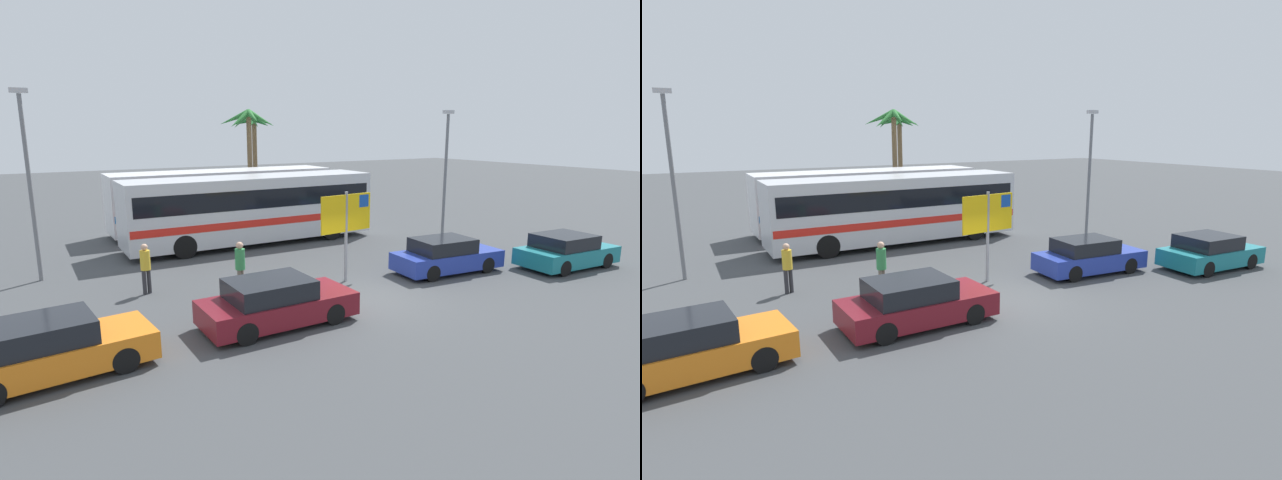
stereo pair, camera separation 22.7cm
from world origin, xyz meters
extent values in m
plane|color=#424447|center=(0.00, 0.00, 0.00)|extent=(120.00, 120.00, 0.00)
cube|color=silver|center=(0.09, 9.40, 1.73)|extent=(11.67, 2.69, 2.90)
cube|color=black|center=(0.09, 9.40, 2.28)|extent=(11.20, 2.71, 0.84)
cube|color=red|center=(0.09, 9.40, 1.22)|extent=(11.55, 2.71, 0.32)
cylinder|color=black|center=(3.71, 10.61, 0.50)|extent=(1.00, 0.28, 1.00)
cylinder|color=black|center=(3.71, 8.18, 0.50)|extent=(1.00, 0.28, 1.00)
cylinder|color=black|center=(-3.53, 10.61, 0.50)|extent=(1.00, 0.28, 1.00)
cylinder|color=black|center=(-3.53, 8.18, 0.50)|extent=(1.00, 0.28, 1.00)
cube|color=white|center=(0.18, 13.37, 1.73)|extent=(11.67, 2.69, 2.90)
cube|color=black|center=(0.18, 13.37, 2.28)|extent=(11.20, 2.71, 0.84)
cube|color=#1E70B7|center=(0.18, 13.37, 1.22)|extent=(11.55, 2.71, 0.32)
cylinder|color=black|center=(3.80, 14.59, 0.50)|extent=(1.00, 0.28, 1.00)
cylinder|color=black|center=(3.80, 12.16, 0.50)|extent=(1.00, 0.28, 1.00)
cylinder|color=black|center=(-3.44, 14.59, 0.50)|extent=(1.00, 0.28, 1.00)
cylinder|color=black|center=(-3.44, 12.16, 0.50)|extent=(1.00, 0.28, 1.00)
cylinder|color=gray|center=(0.46, 2.05, 1.60)|extent=(0.11, 0.11, 3.20)
cube|color=yellow|center=(0.46, 2.05, 2.45)|extent=(2.19, 0.33, 1.30)
cube|color=#1447A8|center=(1.25, 2.14, 2.82)|extent=(0.45, 0.12, 0.44)
cube|color=orange|center=(-8.93, -0.59, 0.48)|extent=(4.26, 2.09, 0.64)
cube|color=black|center=(-9.18, -0.61, 1.06)|extent=(2.28, 1.77, 0.52)
cylinder|color=black|center=(-7.73, 0.31, 0.30)|extent=(0.61, 0.21, 0.60)
cylinder|color=black|center=(-7.59, -1.25, 0.30)|extent=(0.61, 0.21, 0.60)
cube|color=#23389E|center=(4.41, 1.06, 0.48)|extent=(4.27, 2.04, 0.64)
cube|color=black|center=(4.16, 1.08, 1.06)|extent=(2.28, 1.73, 0.52)
cylinder|color=black|center=(5.75, 1.72, 0.30)|extent=(0.61, 0.21, 0.60)
cylinder|color=black|center=(5.62, 0.18, 0.30)|extent=(0.61, 0.21, 0.60)
cylinder|color=black|center=(3.19, 1.94, 0.30)|extent=(0.61, 0.21, 0.60)
cylinder|color=black|center=(3.06, 0.40, 0.30)|extent=(0.61, 0.21, 0.60)
cube|color=#19757F|center=(8.96, -0.82, 0.48)|extent=(4.08, 2.05, 0.64)
cube|color=black|center=(8.72, -0.81, 1.06)|extent=(2.16, 1.80, 0.52)
cylinder|color=black|center=(10.24, -0.04, 0.30)|extent=(0.61, 0.19, 0.60)
cylinder|color=black|center=(10.15, -1.73, 0.30)|extent=(0.61, 0.19, 0.60)
cylinder|color=black|center=(7.77, 0.09, 0.30)|extent=(0.61, 0.19, 0.60)
cylinder|color=black|center=(7.68, -1.60, 0.30)|extent=(0.61, 0.19, 0.60)
cube|color=maroon|center=(-3.41, -0.39, 0.48)|extent=(4.27, 1.91, 0.64)
cube|color=black|center=(-3.67, -0.40, 1.06)|extent=(2.23, 1.73, 0.52)
cylinder|color=black|center=(-2.11, 0.48, 0.30)|extent=(0.60, 0.17, 0.60)
cylinder|color=black|center=(-2.08, -1.22, 0.30)|extent=(0.60, 0.17, 0.60)
cylinder|color=black|center=(-4.74, 0.44, 0.30)|extent=(0.60, 0.17, 0.60)
cylinder|color=black|center=(-4.71, -1.26, 0.30)|extent=(0.60, 0.17, 0.60)
cylinder|color=#706656|center=(-3.26, 2.58, 0.43)|extent=(0.13, 0.13, 0.86)
cylinder|color=#706656|center=(-3.40, 2.46, 0.43)|extent=(0.13, 0.13, 0.86)
cylinder|color=#338E4C|center=(-3.33, 2.52, 1.20)|extent=(0.32, 0.32, 0.68)
sphere|color=tan|center=(-3.33, 2.52, 1.66)|extent=(0.23, 0.23, 0.23)
cylinder|color=#2D2D33|center=(-6.02, 4.16, 0.41)|extent=(0.13, 0.13, 0.82)
cylinder|color=#2D2D33|center=(-5.86, 4.23, 0.41)|extent=(0.13, 0.13, 0.82)
cylinder|color=gold|center=(-5.94, 4.20, 1.14)|extent=(0.32, 0.32, 0.65)
sphere|color=tan|center=(-5.94, 4.20, 1.57)|extent=(0.22, 0.22, 0.22)
cylinder|color=slate|center=(-8.87, 7.69, 3.23)|extent=(0.14, 0.14, 6.46)
cube|color=#B2B2B7|center=(-8.87, 7.69, 6.56)|extent=(0.56, 0.20, 0.16)
cylinder|color=slate|center=(8.39, 5.40, 3.00)|extent=(0.14, 0.14, 5.99)
cube|color=#B2B2B7|center=(8.39, 5.40, 6.09)|extent=(0.56, 0.20, 0.16)
cylinder|color=brown|center=(3.86, 18.38, 3.07)|extent=(0.32, 0.32, 6.15)
cone|color=#2D7533|center=(4.76, 18.40, 5.93)|extent=(1.99, 0.48, 1.23)
cone|color=#2D7533|center=(4.46, 19.02, 5.90)|extent=(1.66, 1.74, 1.29)
cone|color=#2D7533|center=(3.70, 19.24, 5.88)|extent=(0.78, 2.00, 1.33)
cone|color=#2D7533|center=(2.97, 18.61, 5.98)|extent=(2.05, 0.93, 1.16)
cone|color=#2D7533|center=(3.09, 17.95, 5.90)|extent=(1.93, 1.34, 1.30)
cone|color=#2D7533|center=(3.73, 17.44, 6.07)|extent=(0.71, 2.06, 0.99)
cone|color=#2D7533|center=(4.32, 17.60, 5.95)|extent=(1.39, 1.94, 1.21)
cylinder|color=brown|center=(5.15, 20.51, 2.91)|extent=(0.32, 0.32, 5.83)
cone|color=#23662D|center=(5.86, 20.58, 5.85)|extent=(1.57, 0.58, 0.79)
cone|color=#23662D|center=(5.41, 21.17, 5.83)|extent=(0.98, 1.59, 0.83)
cone|color=#23662D|center=(4.77, 21.11, 5.84)|extent=(1.21, 1.53, 0.81)
cone|color=#23662D|center=(4.45, 20.59, 5.82)|extent=(1.58, 0.62, 0.84)
cone|color=#23662D|center=(4.76, 19.96, 5.74)|extent=(1.25, 1.50, 0.98)
cone|color=#23662D|center=(5.39, 19.86, 5.77)|extent=(0.94, 1.59, 0.92)
camera|label=1|loc=(-9.19, -12.32, 5.29)|focal=28.33mm
camera|label=2|loc=(-9.00, -12.44, 5.29)|focal=28.33mm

